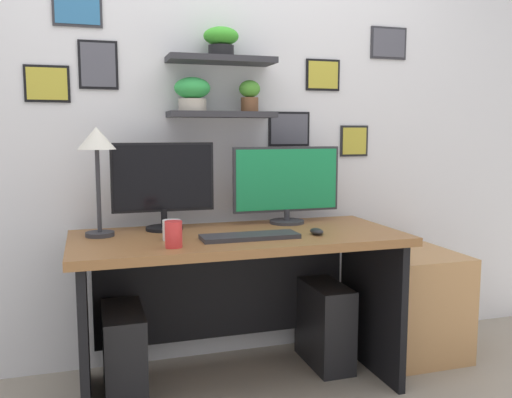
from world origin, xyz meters
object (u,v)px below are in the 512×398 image
at_px(water_cup, 174,234).
at_px(coffee_mug, 172,230).
at_px(keyboard, 250,236).
at_px(desk_lamp, 97,150).
at_px(computer_tower_right, 324,324).
at_px(computer_mouse, 317,231).
at_px(computer_tower_left, 124,355).
at_px(monitor_left, 163,183).
at_px(drawer_cabinet, 414,303).
at_px(desk, 236,275).
at_px(monitor_right, 287,183).

bearing_deg(water_cup, coffee_mug, 84.53).
height_order(keyboard, desk_lamp, desk_lamp).
bearing_deg(desk_lamp, computer_tower_right, -0.94).
bearing_deg(coffee_mug, computer_tower_right, 11.48).
distance_m(computer_mouse, computer_tower_left, 1.05).
xyz_separation_m(computer_mouse, computer_tower_right, (0.16, 0.24, -0.55)).
xyz_separation_m(monitor_left, computer_tower_left, (-0.22, -0.19, -0.77)).
bearing_deg(water_cup, monitor_left, 87.63).
relative_size(monitor_left, coffee_mug, 5.48).
bearing_deg(coffee_mug, desk_lamp, 148.39).
height_order(computer_mouse, computer_tower_left, computer_mouse).
bearing_deg(monitor_left, coffee_mug, -90.59).
bearing_deg(desk_lamp, coffee_mug, -31.61).
height_order(computer_mouse, water_cup, water_cup).
xyz_separation_m(desk_lamp, drawer_cabinet, (1.65, -0.04, -0.86)).
bearing_deg(desk, monitor_right, 27.27).
distance_m(desk, coffee_mug, 0.43).
bearing_deg(keyboard, coffee_mug, 168.17).
height_order(keyboard, drawer_cabinet, keyboard).
bearing_deg(monitor_right, coffee_mug, -157.26).
height_order(water_cup, computer_tower_right, water_cup).
xyz_separation_m(desk, keyboard, (0.02, -0.17, 0.22)).
xyz_separation_m(coffee_mug, computer_tower_left, (-0.22, 0.08, -0.58)).
relative_size(monitor_left, computer_tower_right, 1.13).
xyz_separation_m(drawer_cabinet, computer_tower_right, (-0.53, 0.02, -0.07)).
bearing_deg(computer_mouse, water_cup, -173.33).
bearing_deg(computer_mouse, desk_lamp, 164.93).
height_order(monitor_right, computer_tower_left, monitor_right).
height_order(monitor_right, drawer_cabinet, monitor_right).
distance_m(keyboard, coffee_mug, 0.35).
bearing_deg(coffee_mug, water_cup, -95.47).
bearing_deg(computer_tower_left, monitor_left, 40.40).
distance_m(desk, desk_lamp, 0.87).
distance_m(coffee_mug, computer_tower_right, 1.02).
bearing_deg(drawer_cabinet, computer_tower_right, 178.00).
bearing_deg(computer_tower_left, computer_tower_right, 4.73).
xyz_separation_m(water_cup, computer_tower_left, (-0.20, 0.23, -0.59)).
height_order(monitor_left, keyboard, monitor_left).
distance_m(desk, computer_mouse, 0.45).
xyz_separation_m(desk, drawer_cabinet, (1.03, 0.04, -0.25)).
bearing_deg(drawer_cabinet, water_cup, -167.57).
bearing_deg(computer_mouse, monitor_left, 152.59).
relative_size(computer_mouse, desk_lamp, 0.18).
bearing_deg(computer_tower_left, keyboard, -15.27).
bearing_deg(desk, drawer_cabinet, 2.45).
bearing_deg(coffee_mug, computer_tower_left, 159.58).
distance_m(monitor_left, water_cup, 0.46).
relative_size(monitor_right, coffee_mug, 6.36).
distance_m(desk_lamp, coffee_mug, 0.50).
xyz_separation_m(monitor_right, computer_tower_right, (0.18, -0.10, -0.74)).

